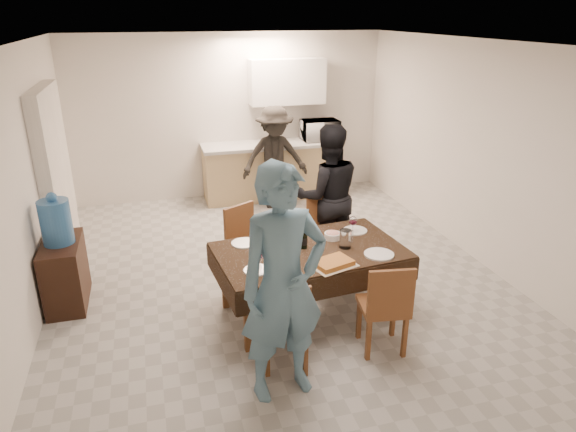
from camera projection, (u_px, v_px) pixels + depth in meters
name	position (u px, v px, depth m)	size (l,w,h in m)	color
floor	(277.00, 274.00, 6.05)	(5.00, 6.00, 0.02)	#A8A8A4
ceiling	(275.00, 42.00, 5.08)	(5.00, 6.00, 0.02)	white
wall_back	(230.00, 117.00, 8.25)	(5.00, 0.02, 2.60)	silver
wall_front	(407.00, 316.00, 2.88)	(5.00, 0.02, 2.60)	silver
wall_left	(25.00, 188.00, 4.94)	(0.02, 6.00, 2.60)	silver
wall_right	(477.00, 153.00, 6.18)	(0.02, 6.00, 2.60)	silver
stub_partition	(56.00, 176.00, 6.13)	(0.15, 1.40, 2.10)	silver
kitchen_base_cabinet	(272.00, 172.00, 8.43)	(2.20, 0.60, 0.86)	tan
kitchen_worktop	(272.00, 145.00, 8.26)	(2.24, 0.64, 0.05)	#B2B1AD
upper_cabinet	(287.00, 82.00, 8.10)	(1.20, 0.34, 0.70)	white
dining_table	(310.00, 252.00, 5.06)	(1.91, 1.24, 0.71)	black
chair_near_left	(289.00, 316.00, 4.25)	(0.48, 0.49, 0.47)	brown
chair_near_right	(388.00, 300.00, 4.47)	(0.46, 0.46, 0.48)	brown
chair_far_left	(252.00, 242.00, 5.59)	(0.56, 0.58, 0.49)	brown
chair_far_right	(330.00, 232.00, 5.80)	(0.47, 0.47, 0.50)	brown
console	(65.00, 273.00, 5.34)	(0.38, 0.76, 0.70)	black
water_jug	(56.00, 222.00, 5.13)	(0.30, 0.30, 0.46)	#3978BB
wine_bottle	(304.00, 234.00, 5.02)	(0.07, 0.07, 0.30)	black
water_pitcher	(345.00, 239.00, 5.05)	(0.12, 0.12, 0.19)	white
savoury_tart	(333.00, 263.00, 4.72)	(0.40, 0.30, 0.05)	#C58039
salad_bowl	(332.00, 236.00, 5.27)	(0.17, 0.17, 0.07)	white
mushroom_dish	(297.00, 237.00, 5.27)	(0.20, 0.20, 0.04)	white
wine_glass_a	(261.00, 259.00, 4.65)	(0.08, 0.08, 0.18)	white
wine_glass_b	(353.00, 225.00, 5.37)	(0.09, 0.09, 0.19)	white
wine_glass_c	(282.00, 230.00, 5.22)	(0.09, 0.09, 0.21)	white
plate_near_left	(257.00, 270.00, 4.62)	(0.24, 0.24, 0.01)	white
plate_near_right	(379.00, 254.00, 4.92)	(0.29, 0.29, 0.02)	white
plate_far_left	(244.00, 243.00, 5.16)	(0.26, 0.26, 0.01)	white
plate_far_right	(355.00, 230.00, 5.46)	(0.26, 0.26, 0.01)	white
microwave	(320.00, 130.00, 8.39)	(0.59, 0.40, 0.33)	white
person_near	(283.00, 285.00, 3.87)	(0.70, 0.46, 1.92)	slate
person_far	(327.00, 196.00, 6.06)	(0.83, 0.65, 1.71)	black
person_kitchen	(275.00, 158.00, 7.88)	(1.02, 0.59, 1.58)	black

